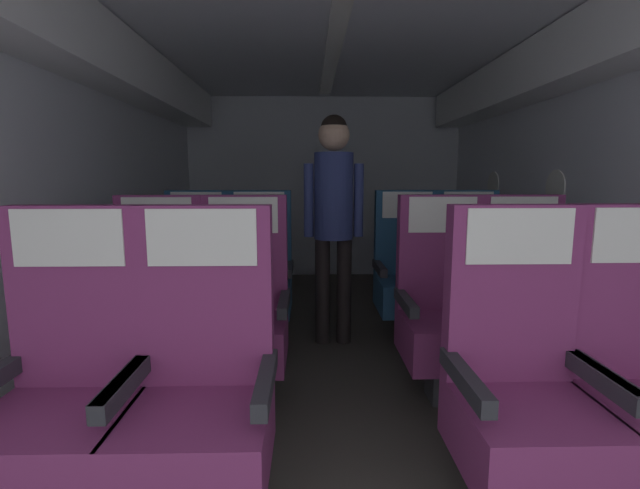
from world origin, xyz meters
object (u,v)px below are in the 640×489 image
seat_b_left_window (157,316)px  seat_a_right_window (522,393)px  seat_a_left_aisle (202,397)px  seat_b_right_window (444,313)px  seat_c_right_window (408,277)px  flight_attendant (334,205)px  seat_c_left_window (196,278)px  seat_c_right_aisle (469,277)px  seat_b_right_aisle (525,312)px  seat_b_left_aisle (243,315)px  seat_c_left_aisle (259,278)px  seat_a_left_window (67,398)px

seat_b_left_window → seat_a_right_window: bearing=-30.3°
seat_a_left_aisle → seat_b_right_window: size_ratio=1.00×
seat_c_right_window → flight_attendant: size_ratio=0.68×
seat_b_right_window → flight_attendant: (-0.57, 0.84, 0.55)m
seat_a_right_window → flight_attendant: 1.94m
seat_c_left_window → seat_b_right_window: bearing=-29.6°
seat_b_left_window → seat_c_left_window: 0.92m
seat_c_left_window → flight_attendant: size_ratio=0.68×
seat_c_left_window → flight_attendant: bearing=-3.9°
seat_c_right_aisle → seat_c_right_window: size_ratio=1.00×
seat_c_right_window → seat_b_right_aisle: bearing=-63.2°
seat_b_left_window → seat_b_right_aisle: same height
seat_a_right_window → seat_b_left_aisle: (-1.11, 0.93, 0.00)m
seat_c_left_aisle → flight_attendant: flight_attendant is taller
seat_a_left_window → seat_b_right_aisle: bearing=24.7°
seat_a_right_window → seat_c_right_aisle: size_ratio=1.00×
seat_a_left_window → seat_b_left_window: 0.92m
seat_c_right_aisle → seat_c_right_window: same height
seat_c_left_aisle → seat_b_right_window: bearing=-39.0°
seat_a_left_window → seat_c_left_window: same height
seat_c_right_window → flight_attendant: bearing=-171.7°
seat_b_right_window → seat_b_right_aisle: bearing=1.3°
seat_b_left_aisle → seat_b_right_aisle: (1.58, 0.01, 0.00)m
seat_b_left_window → flight_attendant: size_ratio=0.68×
seat_c_left_window → seat_a_left_window: bearing=-89.6°
seat_b_right_aisle → seat_c_left_window: size_ratio=1.00×
seat_c_left_window → seat_c_right_aisle: same height
seat_b_left_aisle → seat_c_left_window: same height
seat_a_right_window → seat_c_left_aisle: bearing=121.4°
seat_b_left_aisle → seat_c_right_window: 1.45m
seat_b_right_window → seat_c_right_aisle: size_ratio=1.00×
seat_b_right_aisle → seat_c_right_window: size_ratio=1.00×
seat_a_right_window → seat_b_right_aisle: 1.05m
seat_b_right_window → seat_a_left_window: bearing=-149.5°
seat_a_right_window → seat_b_left_aisle: bearing=140.0°
seat_c_left_aisle → seat_b_left_window: bearing=-116.6°
seat_a_left_window → seat_b_right_window: 1.84m
seat_a_left_aisle → seat_c_left_window: 1.90m
seat_b_right_window → seat_c_left_window: size_ratio=1.00×
seat_b_left_aisle → seat_c_right_aisle: (1.58, 0.91, 0.00)m
seat_b_right_window → seat_c_left_aisle: bearing=141.0°
seat_a_left_aisle → seat_b_right_window: same height
seat_b_right_aisle → flight_attendant: bearing=141.3°
seat_a_right_window → seat_c_right_window: bearing=89.8°
seat_a_left_window → seat_a_right_window: 1.58m
seat_b_left_aisle → seat_a_left_window: bearing=-116.8°
seat_a_left_aisle → seat_a_right_window: same height
seat_a_right_window → seat_c_left_aisle: (-1.12, 1.84, 0.00)m
seat_b_left_aisle → seat_b_right_aisle: size_ratio=1.00×
seat_b_left_window → seat_b_right_aisle: 2.05m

